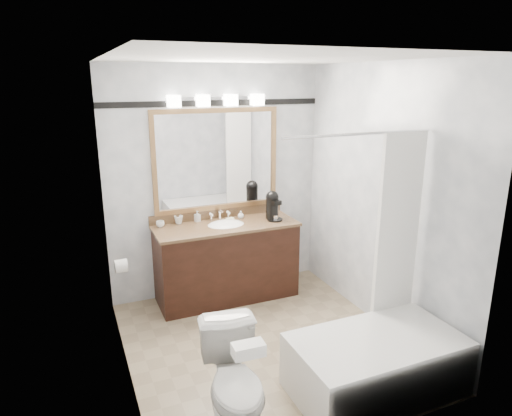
# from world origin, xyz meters

# --- Properties ---
(room) EXTENTS (2.42, 2.62, 2.52)m
(room) POSITION_xyz_m (0.00, 0.00, 1.25)
(room) COLOR gray
(room) RESTS_ON ground
(vanity) EXTENTS (1.53, 0.58, 0.97)m
(vanity) POSITION_xyz_m (0.00, 1.02, 0.44)
(vanity) COLOR black
(vanity) RESTS_ON ground
(mirror) EXTENTS (1.40, 0.04, 1.10)m
(mirror) POSITION_xyz_m (0.00, 1.28, 1.50)
(mirror) COLOR #997045
(mirror) RESTS_ON room
(vanity_light_bar) EXTENTS (1.02, 0.14, 0.12)m
(vanity_light_bar) POSITION_xyz_m (0.00, 1.23, 2.13)
(vanity_light_bar) COLOR silver
(vanity_light_bar) RESTS_ON room
(accent_stripe) EXTENTS (2.40, 0.01, 0.06)m
(accent_stripe) POSITION_xyz_m (0.00, 1.29, 2.10)
(accent_stripe) COLOR black
(accent_stripe) RESTS_ON room
(bathtub) EXTENTS (1.30, 0.75, 1.96)m
(bathtub) POSITION_xyz_m (0.55, -0.90, 0.28)
(bathtub) COLOR white
(bathtub) RESTS_ON ground
(tp_roll) EXTENTS (0.11, 0.12, 0.12)m
(tp_roll) POSITION_xyz_m (-1.14, 0.66, 0.70)
(tp_roll) COLOR white
(tp_roll) RESTS_ON room
(toilet) EXTENTS (0.50, 0.76, 0.72)m
(toilet) POSITION_xyz_m (-0.61, -0.88, 0.36)
(toilet) COLOR white
(toilet) RESTS_ON ground
(tissue_box) EXTENTS (0.20, 0.12, 0.08)m
(tissue_box) POSITION_xyz_m (-0.61, -1.12, 0.76)
(tissue_box) COLOR white
(tissue_box) RESTS_ON toilet
(coffee_maker) EXTENTS (0.17, 0.21, 0.32)m
(coffee_maker) POSITION_xyz_m (0.53, 0.99, 1.02)
(coffee_maker) COLOR black
(coffee_maker) RESTS_ON vanity
(cup_left) EXTENTS (0.10, 0.10, 0.07)m
(cup_left) POSITION_xyz_m (-0.66, 1.19, 0.88)
(cup_left) COLOR white
(cup_left) RESTS_ON vanity
(cup_right) EXTENTS (0.11, 0.11, 0.09)m
(cup_right) POSITION_xyz_m (-0.46, 1.23, 0.89)
(cup_right) COLOR white
(cup_right) RESTS_ON vanity
(soap_bottle_a) EXTENTS (0.07, 0.07, 0.12)m
(soap_bottle_a) POSITION_xyz_m (-0.25, 1.23, 0.91)
(soap_bottle_a) COLOR white
(soap_bottle_a) RESTS_ON vanity
(soap_bottle_b) EXTENTS (0.09, 0.09, 0.09)m
(soap_bottle_b) POSITION_xyz_m (0.22, 1.15, 0.89)
(soap_bottle_b) COLOR white
(soap_bottle_b) RESTS_ON vanity
(soap_bar) EXTENTS (0.09, 0.07, 0.03)m
(soap_bar) POSITION_xyz_m (0.09, 1.13, 0.86)
(soap_bar) COLOR beige
(soap_bar) RESTS_ON vanity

